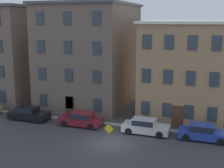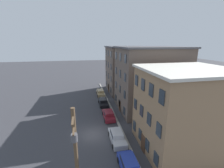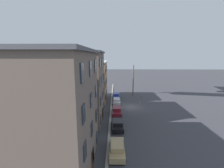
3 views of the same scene
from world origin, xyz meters
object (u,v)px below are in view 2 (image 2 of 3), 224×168
car_tan (100,92)px  caution_sign (75,128)px  car_maroon (109,115)px  car_blue (129,165)px  car_black (103,102)px  utility_pole (76,159)px  car_silver (117,136)px

car_tan → caution_sign: 18.67m
car_maroon → car_blue: bearing=0.5°
car_tan → caution_sign: caution_sign is taller
car_black → caution_sign: size_ratio=1.67×
car_maroon → car_blue: same height
car_maroon → utility_pole: size_ratio=0.48×
caution_sign → car_tan: bearing=162.0°
car_maroon → caution_sign: size_ratio=1.67×
car_tan → car_blue: 24.59m
car_maroon → utility_pole: (14.87, -5.01, 4.39)m
car_maroon → car_blue: size_ratio=1.00×
car_black → utility_pole: utility_pole is taller
car_silver → car_tan: bearing=179.6°
car_maroon → caution_sign: caution_sign is taller
car_maroon → caution_sign: bearing=-48.5°
car_blue → car_silver: bearing=-178.8°
car_tan → utility_pole: utility_pole is taller
caution_sign → car_blue: bearing=40.0°
car_maroon → car_blue: 11.85m
car_black → car_blue: size_ratio=1.00×
car_black → car_blue: 18.07m
caution_sign → utility_pole: utility_pole is taller
car_maroon → utility_pole: bearing=-18.6°
car_tan → utility_pole: size_ratio=0.48×
car_tan → car_silver: bearing=-0.4°
car_tan → utility_pole: (27.61, -5.14, 4.39)m
utility_pole → caution_sign: bearing=-176.3°
caution_sign → car_silver: bearing=74.1°
car_silver → car_blue: bearing=1.2°
car_maroon → car_black: bearing=-179.5°
car_blue → caution_sign: caution_sign is taller
car_maroon → car_silver: 6.60m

